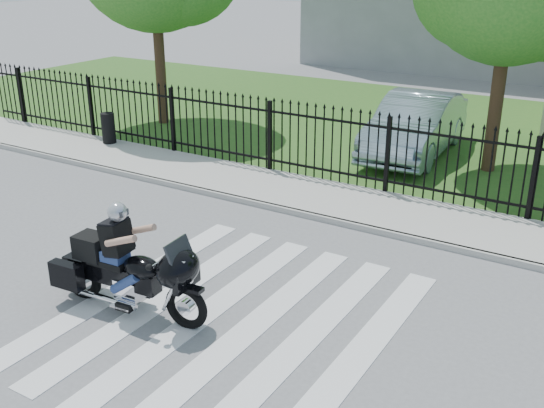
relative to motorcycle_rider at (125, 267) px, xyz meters
The scene contains 9 objects.
ground 1.72m from the motorcycle_rider, 21.39° to the left, with size 120.00×120.00×0.00m, color slate.
crosswalk 1.72m from the motorcycle_rider, 21.39° to the left, with size 5.00×5.50×0.01m, color silver, non-canonical shape.
sidewalk 5.79m from the motorcycle_rider, 75.37° to the left, with size 40.00×2.00×0.12m, color #ADAAA3.
curb 4.84m from the motorcycle_rider, 72.35° to the left, with size 40.00×0.12×0.12m, color #ADAAA3.
grass_strip 12.67m from the motorcycle_rider, 83.40° to the left, with size 40.00×12.00×0.02m, color #2D5D20.
iron_fence 6.73m from the motorcycle_rider, 77.52° to the left, with size 26.00×0.04×1.80m.
motorcycle_rider is the anchor object (origin of this frame).
parked_car 9.94m from the motorcycle_rider, 84.75° to the left, with size 1.67×4.80×1.58m, color #91AAB7.
litter_bin 9.03m from the motorcycle_rider, 136.55° to the left, with size 0.37×0.37×0.83m, color black.
Camera 1 is at (4.74, -6.57, 5.00)m, focal length 42.00 mm.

